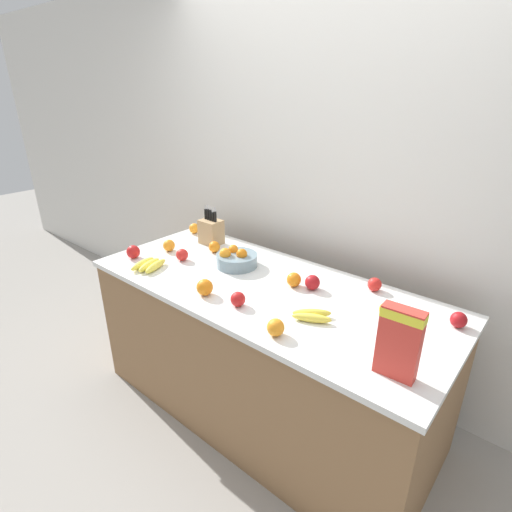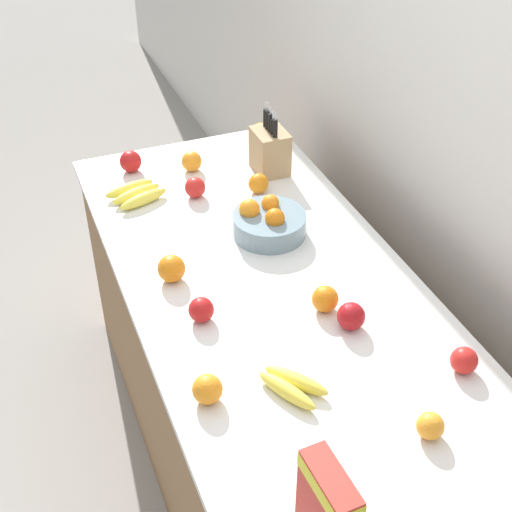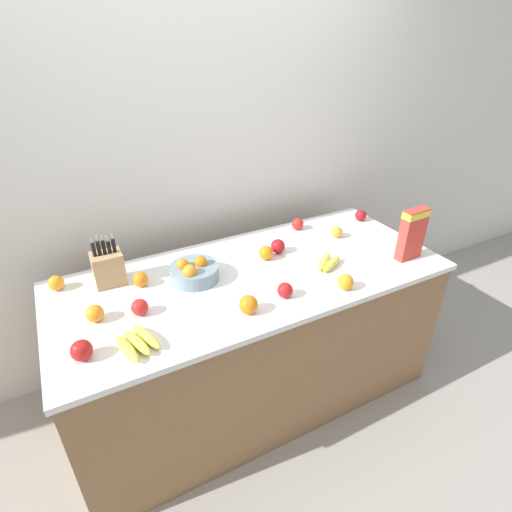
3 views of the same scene
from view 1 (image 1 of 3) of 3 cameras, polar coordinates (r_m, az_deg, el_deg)
ground_plane at (r=2.70m, az=0.98°, el=-20.72°), size 14.00×14.00×0.00m
wall_back at (r=2.55m, az=10.61°, el=9.84°), size 9.00×0.06×2.60m
counter at (r=2.42m, az=1.06°, el=-13.32°), size 2.04×0.87×0.87m
knife_block at (r=2.75m, az=-6.43°, el=3.53°), size 0.15×0.12×0.27m
cereal_box at (r=1.57m, az=19.80°, el=-11.21°), size 0.16×0.07×0.29m
fruit_bowl at (r=2.40m, az=-2.84°, el=-0.43°), size 0.25×0.25×0.12m
banana_bunch_left at (r=2.46m, az=-15.03°, el=-1.23°), size 0.18×0.23×0.04m
banana_bunch_right at (r=1.90m, az=7.96°, el=-8.41°), size 0.20×0.17×0.04m
apple_leftmost at (r=2.21m, az=16.58°, el=-3.91°), size 0.07×0.07×0.07m
apple_near_bananas at (r=2.04m, az=26.97°, el=-8.13°), size 0.07×0.07×0.07m
apple_rightmost at (r=2.52m, az=-10.52°, el=0.17°), size 0.08×0.08×0.08m
apple_rear at (r=2.63m, az=-17.13°, el=0.57°), size 0.08×0.08×0.08m
apple_front at (r=2.15m, az=8.06°, el=-3.75°), size 0.08×0.08×0.08m
apple_middle at (r=1.98m, az=-2.60°, el=-6.17°), size 0.07×0.07×0.07m
orange_mid_left at (r=2.97m, az=-8.82°, el=3.92°), size 0.07×0.07×0.07m
orange_by_cereal at (r=2.17m, az=5.43°, el=-3.37°), size 0.08×0.08×0.08m
orange_back_center at (r=2.00m, az=18.12°, el=-7.28°), size 0.07×0.07×0.07m
orange_front_left at (r=2.09m, az=-7.34°, el=-4.46°), size 0.09×0.09×0.09m
orange_mid_right at (r=1.76m, az=2.82°, el=-10.15°), size 0.08×0.08×0.08m
orange_front_right at (r=2.68m, az=-12.33°, el=1.48°), size 0.08×0.08×0.08m
orange_near_bowl at (r=2.62m, az=-5.97°, el=1.31°), size 0.07×0.07×0.07m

